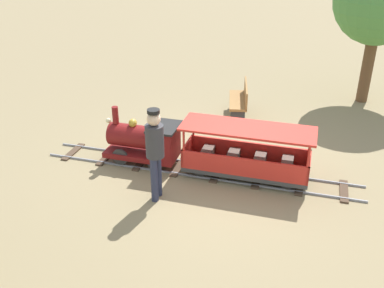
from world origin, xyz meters
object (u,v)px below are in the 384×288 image
Objects in this scene: locomotive at (145,141)px; park_bench at (240,101)px; conductor_person at (155,148)px; oak_tree_far at (380,0)px; passenger_car at (246,157)px.

locomotive reaches higher than park_bench.
conductor_person is 1.20× the size of park_bench.
park_bench is 0.37× the size of oak_tree_far.
oak_tree_far reaches higher than passenger_car.
passenger_car is (0.00, -1.94, -0.06)m from locomotive.
locomotive is 3.08m from park_bench.
conductor_person reaches higher than locomotive.
oak_tree_far reaches higher than conductor_person.
locomotive is 0.61× the size of passenger_car.
passenger_car is at bearing 154.25° from oak_tree_far.
passenger_car is 2.85m from park_bench.
park_bench is at bearing -25.26° from locomotive.
oak_tree_far is at bearing -31.88° from conductor_person.
passenger_car is 1.74× the size of park_bench.
locomotive is 1.07× the size of park_bench.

